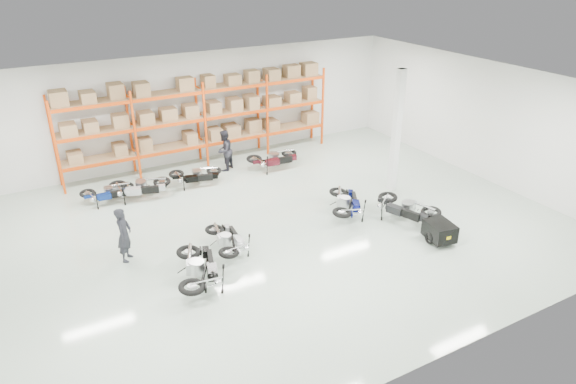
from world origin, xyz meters
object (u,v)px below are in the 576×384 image
moto_blue_centre (347,199)px  moto_back_b (139,184)px  person_back (224,151)px  moto_silver_left (228,237)px  moto_touring_right (405,204)px  moto_back_d (274,156)px  moto_back_a (108,190)px  trailer (440,231)px  moto_black_far_left (199,264)px  person_left (124,235)px  moto_back_c (195,172)px

moto_blue_centre → moto_back_b: bearing=-9.5°
moto_blue_centre → person_back: size_ratio=1.11×
moto_blue_centre → moto_silver_left: (-4.43, -0.28, -0.05)m
moto_touring_right → moto_back_b: size_ratio=1.04×
moto_silver_left → moto_back_d: bearing=-123.8°
moto_back_a → moto_back_d: size_ratio=0.85×
person_back → moto_touring_right: bearing=78.8°
trailer → moto_back_b: moto_back_b is taller
moto_black_far_left → person_left: (-1.43, 2.17, 0.21)m
moto_silver_left → moto_back_c: bearing=-93.6°
moto_back_a → moto_touring_right: bearing=-124.0°
moto_silver_left → moto_back_c: 5.14m
moto_back_d → moto_back_c: bearing=94.1°
moto_silver_left → moto_black_far_left: 1.71m
moto_silver_left → moto_back_a: 5.70m
moto_back_a → moto_back_c: moto_back_c is taller
moto_silver_left → person_back: (2.38, 5.93, 0.32)m
moto_touring_right → moto_back_d: size_ratio=1.04×
moto_silver_left → moto_black_far_left: size_ratio=0.85×
moto_silver_left → person_left: 2.94m
moto_back_c → moto_back_d: moto_back_d is taller
moto_back_c → moto_back_d: size_ratio=0.91×
person_back → person_left: bearing=5.7°
moto_silver_left → moto_touring_right: bearing=176.1°
person_left → moto_back_d: bearing=-27.7°
moto_back_c → person_left: 5.37m
moto_back_a → moto_back_c: (3.23, -0.09, 0.03)m
moto_silver_left → moto_back_b: size_ratio=0.91×
moto_black_far_left → trailer: bearing=-175.2°
person_left → person_back: (5.10, 4.88, 0.02)m
moto_back_c → moto_blue_centre: bearing=-126.8°
moto_back_a → person_back: 4.85m
moto_blue_centre → moto_black_far_left: moto_black_far_left is taller
trailer → moto_back_b: 10.43m
person_left → moto_back_a: bearing=27.6°
moto_silver_left → moto_back_a: bearing=-59.4°
moto_back_b → person_back: 3.84m
moto_back_a → person_back: (4.78, 0.76, 0.35)m
moto_back_d → person_left: 8.00m
moto_blue_centre → moto_back_b: 7.42m
moto_black_far_left → moto_touring_right: moto_black_far_left is taller
moto_blue_centre → moto_back_d: moto_back_d is taller
moto_silver_left → person_back: person_back is taller
person_back → moto_back_d: bearing=116.8°
moto_touring_right → trailer: 1.61m
moto_black_far_left → trailer: moto_black_far_left is taller
moto_back_c → person_back: 1.80m
trailer → moto_back_d: bearing=111.9°
moto_back_b → moto_back_c: bearing=-69.6°
trailer → moto_back_b: bearing=143.2°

